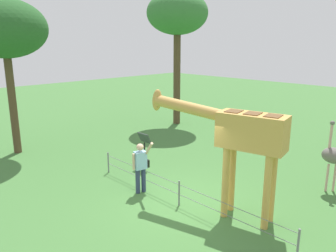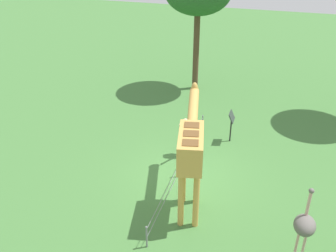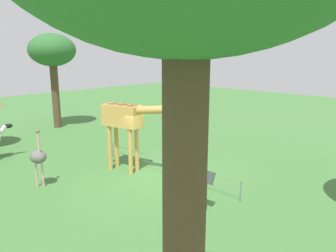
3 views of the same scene
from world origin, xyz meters
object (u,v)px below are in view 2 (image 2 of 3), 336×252
visitor (185,135)px  info_sign (231,121)px  ostrich (305,225)px  giraffe (191,146)px

visitor → info_sign: bearing=-43.4°
visitor → ostrich: 5.90m
giraffe → info_sign: 4.66m
giraffe → visitor: (2.85, 0.90, -1.34)m
info_sign → ostrich: bearing=-154.0°
ostrich → info_sign: bearing=26.0°
giraffe → info_sign: bearing=-7.7°
giraffe → ostrich: size_ratio=1.74×
giraffe → ostrich: 3.73m
info_sign → giraffe: bearing=172.3°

